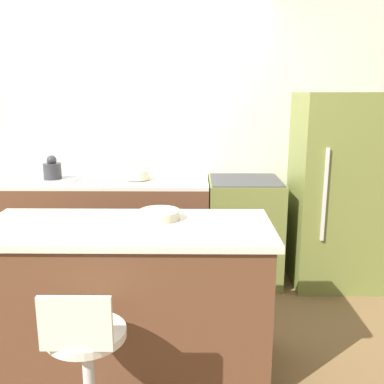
{
  "coord_description": "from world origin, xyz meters",
  "views": [
    {
      "loc": [
        0.61,
        -3.39,
        1.7
      ],
      "look_at": [
        0.58,
        -0.33,
        0.98
      ],
      "focal_mm": 40.0,
      "sensor_mm": 36.0,
      "label": 1
    }
  ],
  "objects_px": {
    "oven_range": "(244,230)",
    "kettle": "(52,169)",
    "mixing_bowl": "(137,175)",
    "stool_chair": "(87,367)",
    "refrigerator": "(336,191)"
  },
  "relations": [
    {
      "from": "mixing_bowl",
      "to": "stool_chair",
      "type": "bearing_deg",
      "value": -89.59
    },
    {
      "from": "kettle",
      "to": "mixing_bowl",
      "type": "distance_m",
      "value": 0.76
    },
    {
      "from": "stool_chair",
      "to": "oven_range",
      "type": "bearing_deg",
      "value": 63.99
    },
    {
      "from": "refrigerator",
      "to": "kettle",
      "type": "distance_m",
      "value": 2.52
    },
    {
      "from": "refrigerator",
      "to": "mixing_bowl",
      "type": "xyz_separation_m",
      "value": [
        -1.76,
        0.04,
        0.13
      ]
    },
    {
      "from": "oven_range",
      "to": "mixing_bowl",
      "type": "xyz_separation_m",
      "value": [
        -0.96,
        0.02,
        0.51
      ]
    },
    {
      "from": "oven_range",
      "to": "kettle",
      "type": "relative_size",
      "value": 4.46
    },
    {
      "from": "stool_chair",
      "to": "kettle",
      "type": "bearing_deg",
      "value": 111.43
    },
    {
      "from": "stool_chair",
      "to": "mixing_bowl",
      "type": "height_order",
      "value": "mixing_bowl"
    },
    {
      "from": "oven_range",
      "to": "stool_chair",
      "type": "height_order",
      "value": "oven_range"
    },
    {
      "from": "oven_range",
      "to": "mixing_bowl",
      "type": "relative_size",
      "value": 4.21
    },
    {
      "from": "kettle",
      "to": "mixing_bowl",
      "type": "height_order",
      "value": "kettle"
    },
    {
      "from": "refrigerator",
      "to": "kettle",
      "type": "bearing_deg",
      "value": 179.15
    },
    {
      "from": "refrigerator",
      "to": "stool_chair",
      "type": "bearing_deg",
      "value": -132.3
    },
    {
      "from": "oven_range",
      "to": "stool_chair",
      "type": "relative_size",
      "value": 1.09
    }
  ]
}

